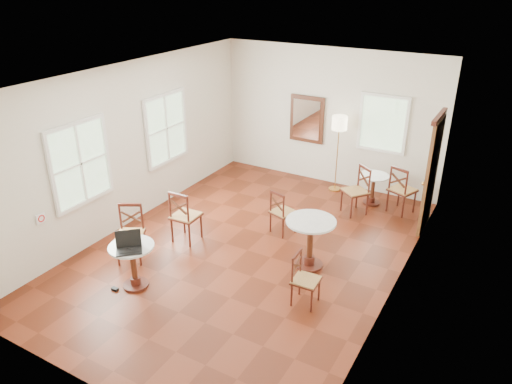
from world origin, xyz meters
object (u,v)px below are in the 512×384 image
Objects in this scene: cafe_table_near at (133,261)px; chair_mid_a at (282,212)px; chair_back_b at (356,191)px; mouse at (129,249)px; floor_lamp at (339,128)px; laptop at (129,245)px; water_glass at (126,241)px; cafe_table_back at (373,186)px; chair_mid_b at (305,279)px; power_adapter at (115,289)px; cafe_table_mid at (310,238)px; chair_back_a at (402,190)px; navy_mug at (131,243)px; chair_near_b at (130,234)px; chair_near_a at (185,216)px.

cafe_table_near is 0.84× the size of chair_mid_a.
mouse is (-2.04, -4.15, 0.26)m from chair_back_b.
chair_mid_a is at bearing -93.72° from floor_lamp.
laptop is (-1.31, -4.98, -0.63)m from floor_lamp.
chair_mid_a is 2.92m from water_glass.
chair_back_b is (-0.17, -0.57, 0.09)m from cafe_table_back.
power_adapter is (-2.63, -1.16, -0.38)m from chair_mid_b.
cafe_table_mid is 2.79m from chair_back_a.
chair_back_b is at bearing 62.53° from cafe_table_near.
cafe_table_mid is 8.19× the size of navy_mug.
water_glass reaches higher than cafe_table_near.
chair_mid_a reaches higher than cafe_table_near.
laptop is (-1.16, -2.69, 0.36)m from chair_mid_a.
floor_lamp is at bearing 103.62° from cafe_table_mid.
cafe_table_near is 5.15m from cafe_table_back.
cafe_table_back is 6.17× the size of power_adapter.
chair_mid_a is at bearing 23.81° from laptop.
laptop is at bearing 110.14° from chair_mid_b.
mouse is 0.20m from water_glass.
chair_near_b is 0.97× the size of chair_back_a.
mouse is 0.99× the size of navy_mug.
cafe_table_near is 0.75× the size of chair_back_b.
chair_near_b is at bearing -114.02° from floor_lamp.
water_glass is (-0.10, 0.01, 0.01)m from navy_mug.
power_adapter is at bearing -94.18° from chair_near_b.
cafe_table_mid is at bearing -173.82° from chair_near_a.
floor_lamp is (1.51, 3.40, 0.92)m from chair_near_a.
navy_mug is (0.57, -0.57, 0.28)m from chair_near_b.
chair_mid_b is at bearing -87.65° from cafe_table_back.
cafe_table_mid reaches higher than navy_mug.
chair_mid_a is 2.54m from chair_back_a.
chair_back_a is at bearing -113.46° from chair_mid_a.
chair_mid_a is (1.78, 2.04, -0.05)m from chair_near_b.
floor_lamp reaches higher than navy_mug.
chair_back_b is at bearing 20.63° from laptop.
chair_back_b is 1.47m from floor_lamp.
chair_back_a is 5.36m from navy_mug.
chair_mid_b is 0.84× the size of chair_back_b.
floor_lamp reaches higher than chair_back_b.
mouse is (-2.81, -4.61, 0.25)m from chair_back_a.
laptop is at bearing 145.68° from mouse.
cafe_table_back is 2.28m from chair_mid_a.
cafe_table_near is 0.85× the size of cafe_table_mid.
cafe_table_mid is 2.80m from navy_mug.
cafe_table_back is 1.33× the size of laptop.
chair_mid_a is 8.35× the size of mouse.
cafe_table_back is at bearing 10.95° from chair_back_a.
laptop is at bearing -75.26° from chair_near_b.
laptop reaches higher than chair_mid_b.
floor_lamp is (-0.92, 0.27, 1.02)m from cafe_table_back.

